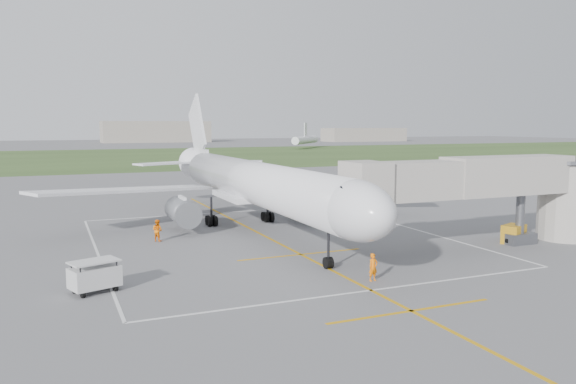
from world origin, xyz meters
name	(u,v)px	position (x,y,z in m)	size (l,w,h in m)	color
ground	(256,231)	(0.00, 0.00, 0.00)	(700.00, 700.00, 0.00)	#5D5D60
grass_strip	(110,157)	(0.00, 130.00, 0.01)	(700.00, 120.00, 0.02)	#314B21
apron_markings	(280,244)	(0.00, -5.82, 0.01)	(28.20, 60.00, 0.01)	#C3880B
airliner	(253,183)	(0.00, 0.75, 4.39)	(38.93, 46.75, 13.52)	white
jet_bridge	(500,187)	(15.72, -13.50, 4.74)	(23.40, 5.00, 7.20)	#9C958D
gpu_unit	(514,234)	(17.76, -13.15, 0.76)	(2.39, 2.04, 1.53)	#B68116
baggage_cart	(95,276)	(-14.93, -14.02, 0.96)	(3.07, 2.41, 1.87)	silver
ramp_worker_nose	(373,267)	(1.18, -18.30, 0.87)	(0.64, 0.42, 1.75)	orange
ramp_worker_wing	(157,230)	(-9.01, -0.85, 0.92)	(0.90, 0.70, 1.84)	orange
distant_hangars	(50,134)	(-16.15, 265.19, 5.17)	(345.00, 49.00, 12.00)	gray
distant_aircraft	(125,142)	(8.95, 168.01, 3.59)	(169.12, 29.39, 8.85)	white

